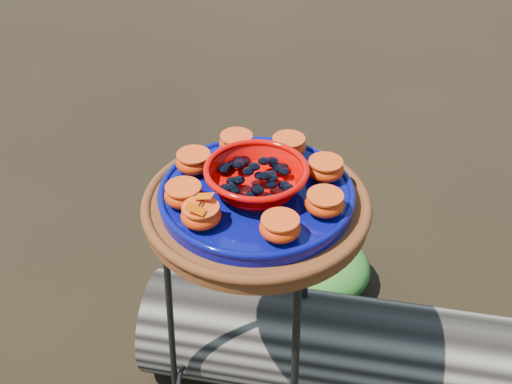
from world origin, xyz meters
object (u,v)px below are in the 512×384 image
Objects in this scene: cobalt_plate at (256,195)px; red_bowl at (256,179)px; driftwood_log at (433,362)px; terracotta_saucer at (256,208)px; plant_stand at (256,329)px.

cobalt_plate is 0.04m from red_bowl.
red_bowl reaches higher than driftwood_log.
terracotta_saucer is at bearing 0.00° from red_bowl.
plant_stand is 1.81× the size of cobalt_plate.
plant_stand is 0.40m from cobalt_plate.
cobalt_plate reaches higher than terracotta_saucer.
driftwood_log is at bearing 45.07° from plant_stand.
plant_stand is 1.55× the size of terracotta_saucer.
driftwood_log is at bearing 45.07° from terracotta_saucer.
plant_stand is 0.37m from terracotta_saucer.
cobalt_plate is (0.00, 0.00, 0.40)m from plant_stand.
red_bowl is at bearing 0.00° from plant_stand.
terracotta_saucer reaches higher than plant_stand.
red_bowl reaches higher than plant_stand.
red_bowl is (0.00, 0.00, 0.04)m from cobalt_plate.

